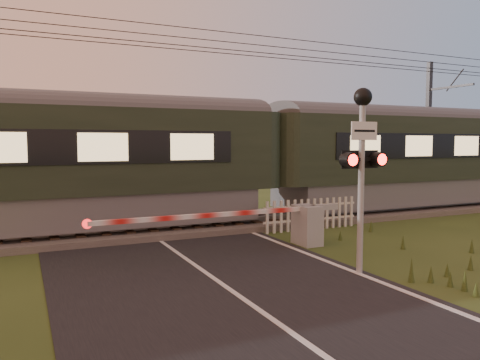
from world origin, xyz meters
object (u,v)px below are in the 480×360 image
train (265,158)px  picket_fence (311,214)px  crossing_signal (362,147)px  catenary_mast (429,128)px  boom_gate (297,223)px

train → picket_fence: 2.58m
crossing_signal → catenary_mast: catenary_mast is taller
train → catenary_mast: size_ratio=6.29×
catenary_mast → picket_fence: bearing=-155.9°
picket_fence → catenary_mast: (9.20, 4.11, 2.83)m
catenary_mast → boom_gate: bearing=-151.7°
boom_gate → crossing_signal: size_ratio=1.75×
train → crossing_signal: 6.46m
crossing_signal → picket_fence: bearing=68.0°
catenary_mast → crossing_signal: bearing=-142.1°
crossing_signal → picket_fence: crossing_signal is taller
train → crossing_signal: (-1.22, -6.33, 0.41)m
crossing_signal → catenary_mast: 13.94m
train → picket_fence: train is taller
picket_fence → catenary_mast: size_ratio=0.51×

